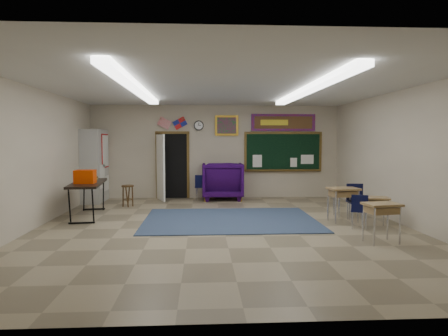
{
  "coord_description": "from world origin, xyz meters",
  "views": [
    {
      "loc": [
        -0.46,
        -8.45,
        1.88
      ],
      "look_at": [
        0.1,
        1.5,
        1.18
      ],
      "focal_mm": 32.0,
      "sensor_mm": 36.0,
      "label": 1
    }
  ],
  "objects": [
    {
      "name": "wingback_armchair",
      "position": [
        0.19,
        4.15,
        0.59
      ],
      "size": [
        1.28,
        1.31,
        1.18
      ],
      "primitive_type": "imported",
      "rotation": [
        0.0,
        0.0,
        3.13
      ],
      "color": "#1F0537",
      "rests_on": "floor"
    },
    {
      "name": "student_desk_front_left",
      "position": [
        2.78,
        0.46,
        0.44
      ],
      "size": [
        0.71,
        0.57,
        0.79
      ],
      "rotation": [
        0.0,
        0.0,
        0.13
      ],
      "color": "#A47D4C",
      "rests_on": "floor"
    },
    {
      "name": "student_desk_back_left",
      "position": [
        2.82,
        -1.44,
        0.41
      ],
      "size": [
        0.67,
        0.54,
        0.73
      ],
      "rotation": [
        0.0,
        0.0,
        0.15
      ],
      "color": "#A47D4C",
      "rests_on": "floor"
    },
    {
      "name": "chalkboard",
      "position": [
        2.2,
        4.46,
        1.46
      ],
      "size": [
        2.55,
        0.14,
        1.3
      ],
      "color": "brown",
      "rests_on": "back_wall"
    },
    {
      "name": "student_chair_desk_b",
      "position": [
        3.14,
        0.55,
        0.43
      ],
      "size": [
        0.45,
        0.45,
        0.85
      ],
      "primitive_type": null,
      "rotation": [
        0.0,
        0.0,
        -0.06
      ],
      "color": "black",
      "rests_on": "floor"
    },
    {
      "name": "storage_cabinet",
      "position": [
        -3.71,
        3.85,
        1.1
      ],
      "size": [
        0.59,
        1.25,
        2.2
      ],
      "color": "#A4A4A0",
      "rests_on": "floor"
    },
    {
      "name": "bulletin_board",
      "position": [
        2.2,
        4.47,
        2.45
      ],
      "size": [
        2.1,
        0.05,
        0.55
      ],
      "color": "red",
      "rests_on": "back_wall"
    },
    {
      "name": "student_chair_reading",
      "position": [
        -0.47,
        4.02,
        0.4
      ],
      "size": [
        0.44,
        0.44,
        0.8
      ],
      "primitive_type": null,
      "rotation": [
        0.0,
        0.0,
        3.02
      ],
      "color": "black",
      "rests_on": "floor"
    },
    {
      "name": "fluorescent_strips",
      "position": [
        0.0,
        0.0,
        2.94
      ],
      "size": [
        3.86,
        6.0,
        0.1
      ],
      "primitive_type": null,
      "color": "white",
      "rests_on": "ceiling"
    },
    {
      "name": "framed_art_print",
      "position": [
        0.35,
        4.47,
        2.35
      ],
      "size": [
        0.75,
        0.05,
        0.65
      ],
      "color": "#AF8021",
      "rests_on": "back_wall"
    },
    {
      "name": "doorway",
      "position": [
        -1.5,
        4.35,
        1.06
      ],
      "size": [
        1.1,
        0.89,
        2.16
      ],
      "color": "black",
      "rests_on": "back_wall"
    },
    {
      "name": "area_rug",
      "position": [
        0.2,
        0.8,
        0.01
      ],
      "size": [
        4.0,
        3.0,
        0.02
      ],
      "primitive_type": "cube",
      "color": "#2C3755",
      "rests_on": "floor"
    },
    {
      "name": "wall_clock",
      "position": [
        -0.55,
        4.47,
        2.35
      ],
      "size": [
        0.32,
        0.05,
        0.32
      ],
      "color": "black",
      "rests_on": "back_wall"
    },
    {
      "name": "front_wall",
      "position": [
        0.0,
        -4.5,
        1.5
      ],
      "size": [
        8.0,
        0.04,
        3.0
      ],
      "primitive_type": "cube",
      "color": "beige",
      "rests_on": "floor"
    },
    {
      "name": "wall_flags",
      "position": [
        -1.4,
        4.44,
        2.48
      ],
      "size": [
        1.16,
        0.06,
        0.7
      ],
      "primitive_type": null,
      "color": "red",
      "rests_on": "back_wall"
    },
    {
      "name": "wooden_stool",
      "position": [
        -2.55,
        2.87,
        0.31
      ],
      "size": [
        0.34,
        0.34,
        0.61
      ],
      "color": "#4A3016",
      "rests_on": "floor"
    },
    {
      "name": "floor",
      "position": [
        0.0,
        0.0,
        0.0
      ],
      "size": [
        9.0,
        9.0,
        0.0
      ],
      "primitive_type": "plane",
      "color": "gray",
      "rests_on": "ground"
    },
    {
      "name": "student_desk_front_right",
      "position": [
        3.09,
        1.12,
        0.38
      ],
      "size": [
        0.58,
        0.44,
        0.68
      ],
      "rotation": [
        0.0,
        0.0,
        0.03
      ],
      "color": "#A47D4C",
      "rests_on": "floor"
    },
    {
      "name": "student_desk_back_right",
      "position": [
        3.27,
        -0.14,
        0.37
      ],
      "size": [
        0.61,
        0.5,
        0.65
      ],
      "rotation": [
        0.0,
        0.0,
        -0.18
      ],
      "color": "#A47D4C",
      "rests_on": "floor"
    },
    {
      "name": "right_wall",
      "position": [
        4.0,
        0.0,
        1.5
      ],
      "size": [
        0.04,
        9.0,
        3.0
      ],
      "primitive_type": "cube",
      "color": "beige",
      "rests_on": "floor"
    },
    {
      "name": "ceiling",
      "position": [
        0.0,
        0.0,
        3.0
      ],
      "size": [
        8.0,
        9.0,
        0.04
      ],
      "primitive_type": "cube",
      "color": "silver",
      "rests_on": "back_wall"
    },
    {
      "name": "folding_table",
      "position": [
        -3.26,
        1.45,
        0.46
      ],
      "size": [
        0.91,
        2.12,
        1.17
      ],
      "rotation": [
        0.0,
        0.0,
        0.11
      ],
      "color": "black",
      "rests_on": "floor"
    },
    {
      "name": "student_chair_desk_a",
      "position": [
        2.89,
        -0.24,
        0.37
      ],
      "size": [
        0.48,
        0.48,
        0.74
      ],
      "primitive_type": null,
      "rotation": [
        0.0,
        0.0,
        2.75
      ],
      "color": "black",
      "rests_on": "floor"
    },
    {
      "name": "left_wall",
      "position": [
        -4.0,
        0.0,
        1.5
      ],
      "size": [
        0.04,
        9.0,
        3.0
      ],
      "primitive_type": "cube",
      "color": "beige",
      "rests_on": "floor"
    },
    {
      "name": "back_wall",
      "position": [
        0.0,
        4.5,
        1.5
      ],
      "size": [
        8.0,
        0.04,
        3.0
      ],
      "primitive_type": "cube",
      "color": "beige",
      "rests_on": "floor"
    }
  ]
}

